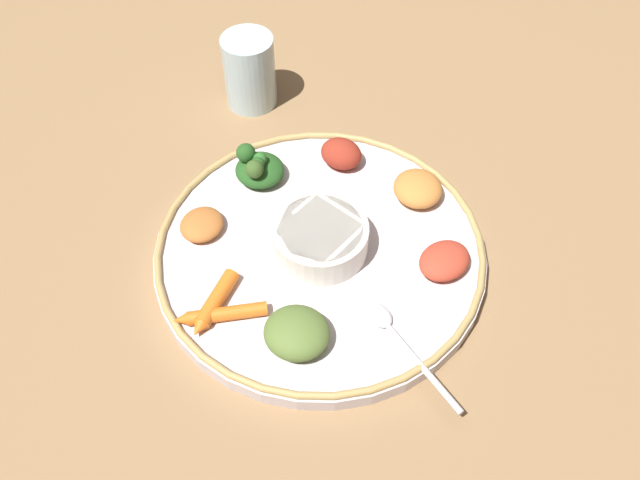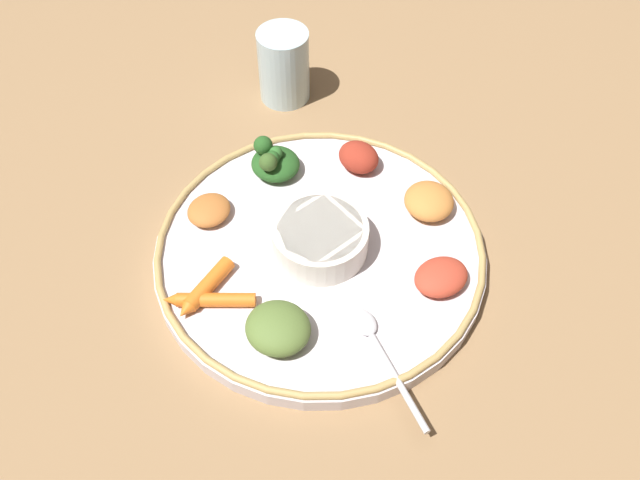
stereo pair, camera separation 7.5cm
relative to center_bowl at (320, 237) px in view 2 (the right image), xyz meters
The scene contains 14 objects.
ground_plane 0.04m from the center_bowl, ahead, with size 2.40×2.40×0.00m, color olive.
platter 0.03m from the center_bowl, ahead, with size 0.38×0.38×0.02m, color silver.
platter_rim 0.02m from the center_bowl, ahead, with size 0.37×0.37×0.01m, color tan.
center_bowl is the anchor object (origin of this frame).
spoon 0.14m from the center_bowl, behind, with size 0.15×0.03×0.01m.
greens_pile 0.13m from the center_bowl, ahead, with size 0.08×0.08×0.05m.
carrot_near_spoon 0.14m from the center_bowl, 98.47° to the left, with size 0.07×0.07×0.02m.
carrot_outer 0.14m from the center_bowl, 105.10° to the left, with size 0.04×0.10×0.02m.
mound_chickpea 0.14m from the center_bowl, 52.04° to the left, with size 0.05×0.05×0.02m, color #B2662D.
mound_beet 0.14m from the center_bowl, 37.96° to the right, with size 0.05×0.04×0.03m, color maroon.
mound_collards 0.12m from the center_bowl, 142.04° to the left, with size 0.07×0.06×0.03m, color #567033.
mound_squash 0.14m from the center_bowl, 82.96° to the right, with size 0.06×0.06×0.03m, color #C67A38.
mound_berbere_red 0.14m from the center_bowl, 127.96° to the right, with size 0.06×0.05×0.02m, color #B73D28.
drinking_glass 0.29m from the center_bowl, ahead, with size 0.07×0.07×0.10m.
Camera 2 is at (-0.44, 0.14, 0.63)m, focal length 37.95 mm.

